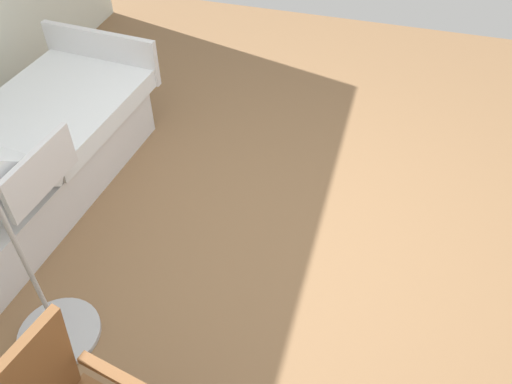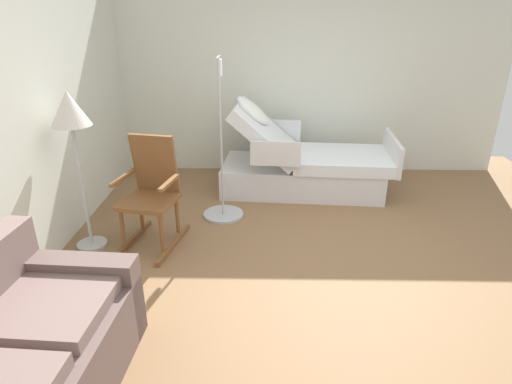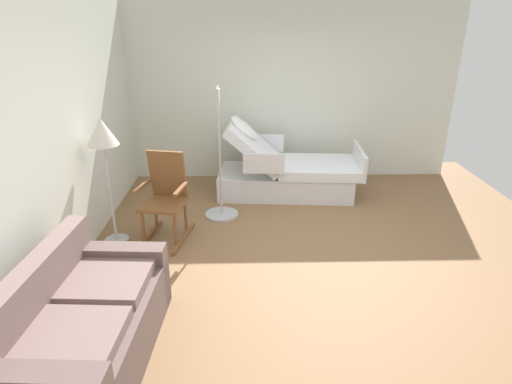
% 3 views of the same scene
% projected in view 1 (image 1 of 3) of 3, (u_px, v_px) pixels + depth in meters
% --- Properties ---
extents(ground_plane, '(6.28, 6.28, 0.00)m').
position_uv_depth(ground_plane, '(281.00, 235.00, 3.38)').
color(ground_plane, olive).
extents(hospital_bed, '(1.12, 2.12, 1.20)m').
position_uv_depth(hospital_bed, '(20.00, 159.00, 3.43)').
color(hospital_bed, silver).
rests_on(hospital_bed, ground).
extents(iv_pole, '(0.44, 0.44, 1.69)m').
position_uv_depth(iv_pole, '(46.00, 308.00, 2.69)').
color(iv_pole, '#B2B5BA').
rests_on(iv_pole, ground).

